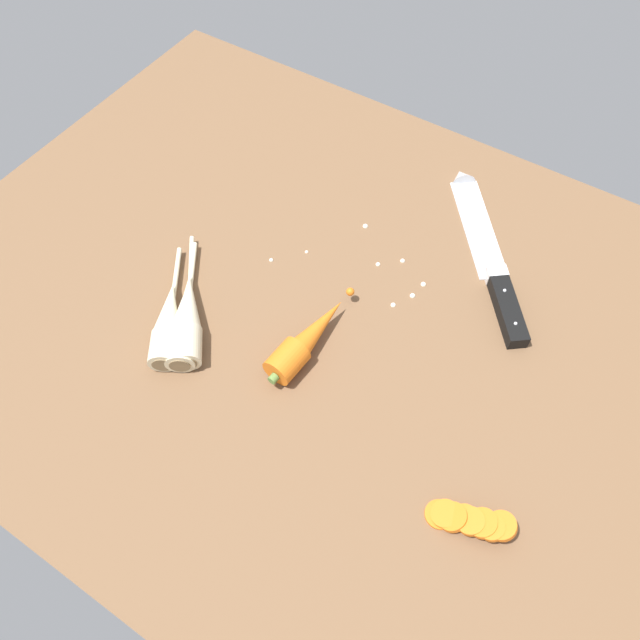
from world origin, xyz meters
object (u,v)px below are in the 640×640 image
Objects in this scene: whole_carrot at (307,340)px; carrot_slice_stack at (468,520)px; parsnip_mid_right at (168,323)px; chefs_knife at (485,246)px; parsnip_front at (185,321)px; parsnip_mid_left at (188,317)px.

whole_carrot reaches higher than carrot_slice_stack.
chefs_knife is at bearing 50.21° from parsnip_mid_right.
parsnip_front is (-29.05, -35.54, 1.33)cm from chefs_knife.
parsnip_mid_left reaches higher than chefs_knife.
whole_carrot is 30.04cm from carrot_slice_stack.
chefs_knife is 2.93× the size of carrot_slice_stack.
carrot_slice_stack is at bearing -4.60° from parsnip_front.
parsnip_mid_left is at bearing -129.84° from chefs_knife.
parsnip_mid_left is at bearing -160.51° from whole_carrot.
parsnip_mid_right reaches higher than chefs_knife.
parsnip_mid_right is 46.01cm from carrot_slice_stack.
carrot_slice_stack is (44.22, -4.26, -0.79)cm from parsnip_mid_left.
parsnip_mid_right is (-17.59, -7.76, -0.12)cm from whole_carrot.
parsnip_mid_left is (-29.06, -34.84, 1.33)cm from chefs_knife.
whole_carrot is at bearing 160.80° from carrot_slice_stack.
parsnip_mid_right is at bearing -129.79° from chefs_knife.
parsnip_front is 44.35cm from carrot_slice_stack.
parsnip_mid_left is at bearing 91.37° from parsnip_front.
whole_carrot is 0.95× the size of parsnip_mid_left.
parsnip_mid_left is (-0.02, 0.71, -0.00)cm from parsnip_front.
carrot_slice_stack is at bearing -5.50° from parsnip_mid_left.
parsnip_front is 1.05× the size of parsnip_mid_right.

